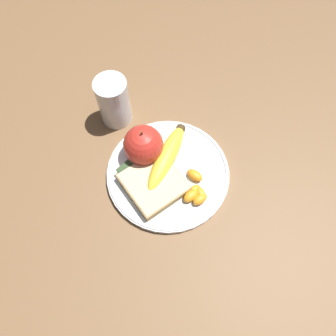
{
  "coord_description": "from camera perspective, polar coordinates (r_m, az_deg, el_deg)",
  "views": [
    {
      "loc": [
        0.2,
        -0.2,
        0.61
      ],
      "look_at": [
        0.0,
        0.0,
        0.03
      ],
      "focal_mm": 35.0,
      "sensor_mm": 36.0,
      "label": 1
    }
  ],
  "objects": [
    {
      "name": "apple",
      "position": [
        0.65,
        -4.32,
        4.03
      ],
      "size": [
        0.08,
        0.08,
        0.09
      ],
      "color": "red",
      "rests_on": "plate"
    },
    {
      "name": "jam_packet",
      "position": [
        0.65,
        -6.79,
        -0.93
      ],
      "size": [
        0.04,
        0.03,
        0.02
      ],
      "color": "silver",
      "rests_on": "plate"
    },
    {
      "name": "plate",
      "position": [
        0.67,
        0.0,
        -0.9
      ],
      "size": [
        0.25,
        0.25,
        0.01
      ],
      "color": "silver",
      "rests_on": "ground_plane"
    },
    {
      "name": "orange_segment_0",
      "position": [
        0.64,
        4.67,
        -3.7
      ],
      "size": [
        0.02,
        0.03,
        0.01
      ],
      "color": "orange",
      "rests_on": "plate"
    },
    {
      "name": "orange_segment_4",
      "position": [
        0.64,
        -0.59,
        -3.95
      ],
      "size": [
        0.03,
        0.03,
        0.02
      ],
      "color": "orange",
      "rests_on": "plate"
    },
    {
      "name": "juice_glass",
      "position": [
        0.71,
        -9.39,
        11.17
      ],
      "size": [
        0.07,
        0.07,
        0.11
      ],
      "color": "silver",
      "rests_on": "ground_plane"
    },
    {
      "name": "banana",
      "position": [
        0.66,
        -0.21,
        2.02
      ],
      "size": [
        0.09,
        0.16,
        0.04
      ],
      "color": "yellow",
      "rests_on": "plate"
    },
    {
      "name": "ground_plane",
      "position": [
        0.67,
        0.0,
        -1.18
      ],
      "size": [
        3.0,
        3.0,
        0.0
      ],
      "primitive_type": "plane",
      "color": "brown"
    },
    {
      "name": "bread_slice",
      "position": [
        0.64,
        -2.34,
        -2.88
      ],
      "size": [
        0.13,
        0.12,
        0.02
      ],
      "color": "#AB8751",
      "rests_on": "plate"
    },
    {
      "name": "orange_segment_6",
      "position": [
        0.65,
        4.69,
        -1.28
      ],
      "size": [
        0.04,
        0.02,
        0.02
      ],
      "color": "orange",
      "rests_on": "plate"
    },
    {
      "name": "orange_segment_3",
      "position": [
        0.64,
        5.67,
        -4.38
      ],
      "size": [
        0.03,
        0.03,
        0.02
      ],
      "color": "orange",
      "rests_on": "plate"
    },
    {
      "name": "orange_segment_1",
      "position": [
        0.63,
        5.4,
        -5.62
      ],
      "size": [
        0.02,
        0.03,
        0.02
      ],
      "color": "orange",
      "rests_on": "plate"
    },
    {
      "name": "fork",
      "position": [
        0.66,
        0.96,
        -1.71
      ],
      "size": [
        0.04,
        0.17,
        0.0
      ],
      "rotation": [
        0.0,
        0.0,
        10.86
      ],
      "color": "silver",
      "rests_on": "plate"
    },
    {
      "name": "orange_segment_2",
      "position": [
        0.65,
        0.58,
        -2.15
      ],
      "size": [
        0.03,
        0.03,
        0.01
      ],
      "color": "orange",
      "rests_on": "plate"
    },
    {
      "name": "orange_segment_5",
      "position": [
        0.64,
        3.98,
        -4.82
      ],
      "size": [
        0.02,
        0.03,
        0.02
      ],
      "color": "orange",
      "rests_on": "plate"
    }
  ]
}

